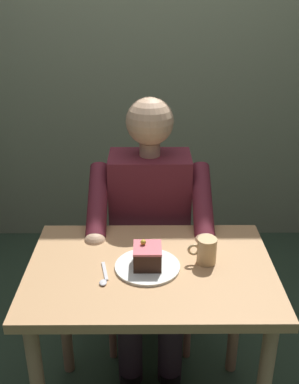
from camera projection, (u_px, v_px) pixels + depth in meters
name	position (u px, v px, depth m)	size (l,w,h in m)	color
cafe_rear_panel	(149.00, 15.00, 2.76)	(6.40, 0.12, 3.00)	gray
dining_table	(151.00, 293.00, 1.67)	(0.89, 0.61, 0.75)	tan
chair	(150.00, 242.00, 2.26)	(0.42, 0.42, 0.90)	tan
seated_person	(150.00, 233.00, 2.04)	(0.53, 0.58, 1.25)	maroon
dessert_plate	(147.00, 266.00, 1.62)	(0.23, 0.23, 0.01)	white
cake_slice	(147.00, 256.00, 1.60)	(0.10, 0.10, 0.10)	#382117
coffee_cup	(206.00, 250.00, 1.63)	(0.11, 0.07, 0.10)	tan
dessert_spoon	(104.00, 277.00, 1.56)	(0.03, 0.14, 0.01)	silver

